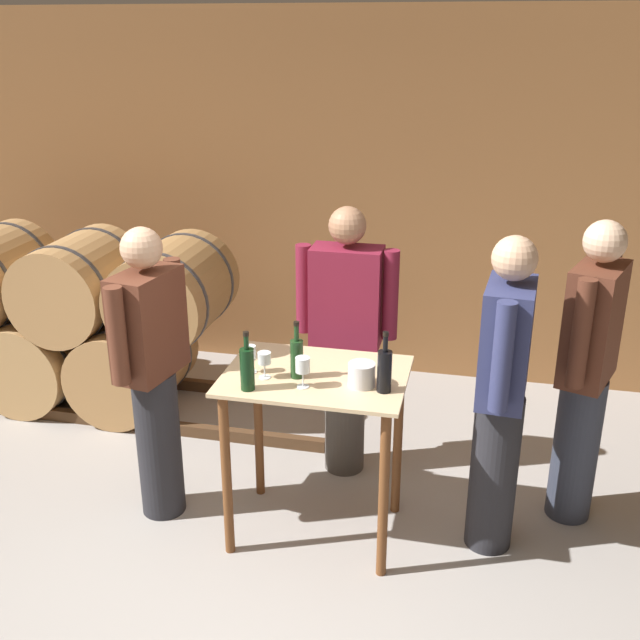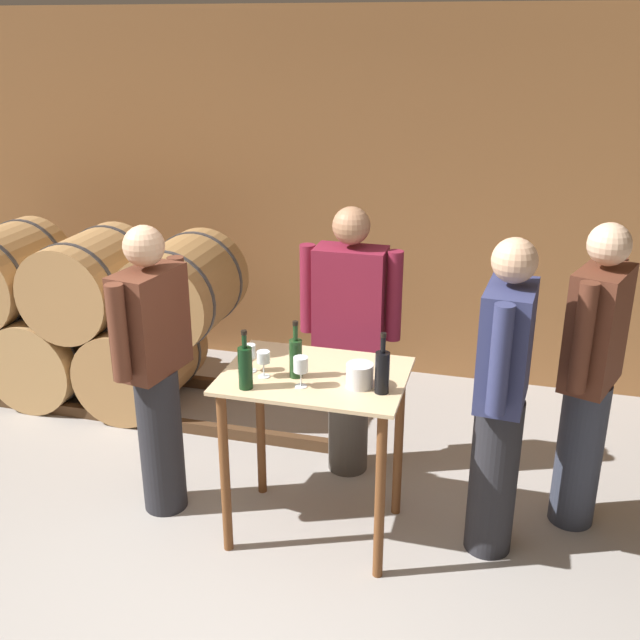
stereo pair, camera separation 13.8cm
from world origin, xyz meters
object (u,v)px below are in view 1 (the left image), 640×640
wine_glass_near_left (250,354)px  person_visitor_near_door (152,371)px  person_visitor_bearded (346,338)px  wine_bottle_far_left (247,367)px  wine_bottle_left (297,357)px  ice_bucket (362,375)px  person_visitor_with_scarf (501,393)px  wine_glass_near_right (303,366)px  person_host (587,369)px  wine_glass_near_center (264,359)px  wine_bottle_center (385,369)px

wine_glass_near_left → person_visitor_near_door: 0.59m
person_visitor_bearded → person_visitor_near_door: (-0.91, -0.66, -0.00)m
wine_bottle_far_left → wine_glass_near_left: bearing=103.2°
wine_bottle_left → ice_bucket: bearing=-4.2°
ice_bucket → person_visitor_with_scarf: 0.69m
wine_glass_near_right → person_visitor_with_scarf: size_ratio=0.09×
wine_glass_near_left → person_visitor_bearded: (0.35, 0.70, -0.17)m
ice_bucket → person_host: bearing=26.1°
person_visitor_with_scarf → wine_bottle_left: bearing=-171.2°
wine_bottle_far_left → wine_glass_near_center: bearing=73.2°
wine_glass_near_left → wine_glass_near_center: wine_glass_near_left is taller
wine_bottle_left → person_visitor_near_door: 0.82m
wine_glass_near_center → person_visitor_near_door: 0.67m
person_visitor_with_scarf → person_visitor_bearded: 1.04m
ice_bucket → wine_glass_near_center: bearing=-177.9°
wine_bottle_left → wine_glass_near_center: wine_bottle_left is taller
wine_glass_near_left → person_visitor_bearded: person_visitor_bearded is taller
person_visitor_bearded → ice_bucket: bearing=-73.6°
person_host → wine_glass_near_right: bearing=-155.9°
wine_bottle_left → person_host: person_host is taller
wine_glass_near_right → person_visitor_with_scarf: bearing=15.1°
wine_bottle_center → person_visitor_bearded: person_visitor_bearded is taller
wine_glass_near_center → wine_bottle_center: bearing=-1.6°
wine_glass_near_left → ice_bucket: size_ratio=1.09×
ice_bucket → person_visitor_with_scarf: (0.66, 0.18, -0.11)m
wine_bottle_far_left → person_visitor_near_door: (-0.60, 0.23, -0.18)m
wine_bottle_left → person_visitor_near_door: size_ratio=0.18×
wine_bottle_center → ice_bucket: 0.13m
wine_bottle_center → wine_glass_near_left: wine_bottle_center is taller
wine_glass_near_right → person_visitor_near_door: 0.88m
wine_glass_near_right → wine_bottle_center: bearing=6.2°
person_visitor_with_scarf → person_visitor_near_door: bearing=-176.7°
wine_bottle_left → wine_bottle_center: (0.44, -0.06, 0.00)m
wine_bottle_center → person_host: size_ratio=0.18×
wine_bottle_left → person_visitor_near_door: (-0.80, 0.05, -0.18)m
person_host → person_visitor_bearded: bearing=171.5°
wine_bottle_left → wine_glass_near_center: bearing=-164.7°
wine_bottle_left → wine_bottle_center: wine_bottle_center is taller
wine_bottle_far_left → wine_bottle_left: size_ratio=1.01×
wine_glass_near_left → wine_bottle_far_left: bearing=-76.8°
ice_bucket → wine_bottle_center: bearing=-16.9°
wine_bottle_far_left → wine_glass_near_left: size_ratio=2.07×
wine_bottle_far_left → person_visitor_bearded: size_ratio=0.18×
wine_glass_near_center → person_visitor_bearded: 0.81m
person_host → person_visitor_with_scarf: size_ratio=1.01×
wine_glass_near_right → person_visitor_bearded: 0.83m
person_host → person_visitor_bearded: (-1.31, 0.20, -0.02)m
wine_glass_near_left → wine_glass_near_right: wine_glass_near_right is taller
person_visitor_with_scarf → person_visitor_bearded: bearing=147.7°
person_visitor_bearded → person_visitor_near_door: size_ratio=1.00×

